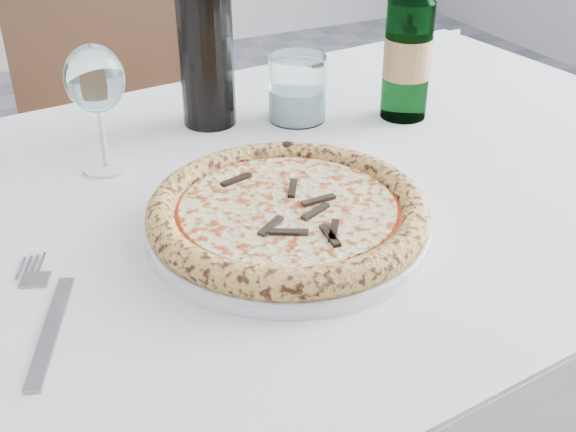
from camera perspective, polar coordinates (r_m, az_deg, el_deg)
name	(u,v)px	position (r m, az deg, el deg)	size (l,w,h in m)	color
dining_table	(253,259)	(0.92, -2.75, -3.39)	(1.42, 0.92, 0.76)	brown
chair_far	(113,126)	(1.65, -13.67, 6.90)	(0.50, 0.50, 0.93)	brown
plate	(288,225)	(0.78, 0.00, -0.70)	(0.31, 0.31, 0.02)	white
pizza	(288,211)	(0.78, 0.00, 0.40)	(0.30, 0.30, 0.03)	#E7AF67
fork	(46,314)	(0.70, -18.57, -7.34)	(0.07, 0.22, 0.00)	gray
wine_glass	(95,82)	(0.91, -15.01, 10.18)	(0.07, 0.07, 0.16)	white
tumbler	(297,93)	(1.06, 0.73, 9.72)	(0.08, 0.08, 0.09)	white
beer_bottle	(408,46)	(1.06, 9.48, 13.09)	(0.07, 0.07, 0.26)	#296237
wine_bottle	(205,32)	(1.02, -6.57, 14.23)	(0.08, 0.08, 0.31)	black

